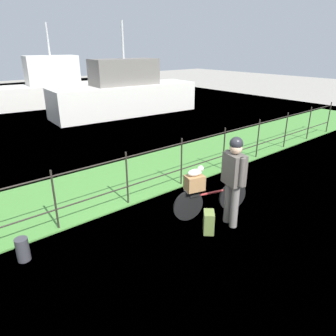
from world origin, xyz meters
TOP-DOWN VIEW (x-y plane):
  - ground_plane at (0.00, 0.00)m, footprint 60.00×60.00m
  - grass_strip at (0.00, 3.25)m, footprint 27.00×2.40m
  - iron_fence at (0.00, 2.15)m, footprint 18.04×0.04m
  - bicycle_main at (0.98, 0.75)m, footprint 1.56×0.48m
  - wooden_crate at (0.64, 0.85)m, footprint 0.40×0.33m
  - terrier_dog at (0.66, 0.84)m, footprint 0.32×0.21m
  - cyclist_person at (1.02, 0.27)m, footprint 0.36×0.52m
  - backpack_on_paving at (0.51, 0.34)m, footprint 0.32×0.33m
  - mooring_bollard at (-2.25, 1.65)m, footprint 0.20×0.20m
  - moored_boat_near at (3.39, 14.56)m, footprint 6.21×2.77m
  - moored_boat_far at (5.04, 9.99)m, footprint 7.08×2.51m

SIDE VIEW (x-z plane):
  - ground_plane at x=0.00m, z-range 0.00..0.00m
  - grass_strip at x=0.00m, z-range 0.00..0.03m
  - mooring_bollard at x=-2.25m, z-range 0.00..0.38m
  - backpack_on_paving at x=0.51m, z-range 0.00..0.40m
  - bicycle_main at x=0.98m, z-range 0.02..0.63m
  - iron_fence at x=0.00m, z-range 0.09..1.24m
  - wooden_crate at x=0.64m, z-range 0.61..0.89m
  - moored_boat_near at x=3.39m, z-range -1.16..3.04m
  - moored_boat_far at x=5.04m, z-range -1.12..3.02m
  - terrier_dog at x=0.66m, z-range 0.88..1.06m
  - cyclist_person at x=1.02m, z-range 0.16..1.84m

